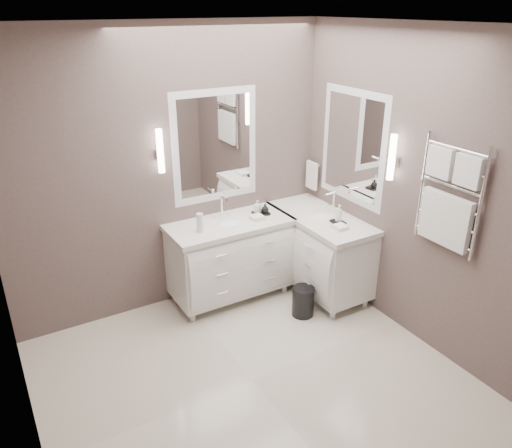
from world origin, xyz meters
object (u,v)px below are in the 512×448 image
vanity_right (319,248)px  waste_bin (303,301)px  towel_ladder (448,202)px  vanity_back (230,255)px

vanity_right → waste_bin: 0.64m
towel_ladder → waste_bin: size_ratio=2.99×
vanity_back → waste_bin: 0.87m
towel_ladder → vanity_right: bearing=99.8°
vanity_back → waste_bin: vanity_back is taller
vanity_back → vanity_right: 0.93m
vanity_back → vanity_right: size_ratio=1.00×
vanity_back → waste_bin: (0.45, -0.66, -0.33)m
vanity_right → towel_ladder: bearing=-80.2°
vanity_back → waste_bin: size_ratio=4.11×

